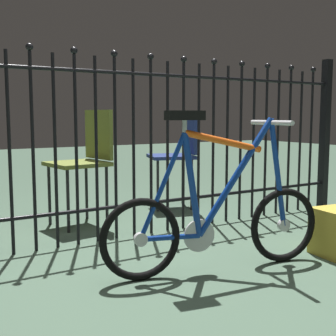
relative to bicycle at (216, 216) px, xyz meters
The scene contains 5 objects.
ground_plane 0.39m from the bicycle, 162.16° to the left, with size 20.00×20.00×0.00m, color #415947.
iron_fence 1.01m from the bicycle, 107.29° to the left, with size 4.49×0.07×1.37m.
bicycle is the anchor object (origin of this frame).
chair_olive 1.44m from the bicycle, 97.75° to the left, with size 0.46×0.45×0.90m.
chair_navy 1.78m from the bicycle, 63.43° to the left, with size 0.50×0.50×0.87m.
Camera 1 is at (-1.27, -1.99, 0.86)m, focal length 48.00 mm.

